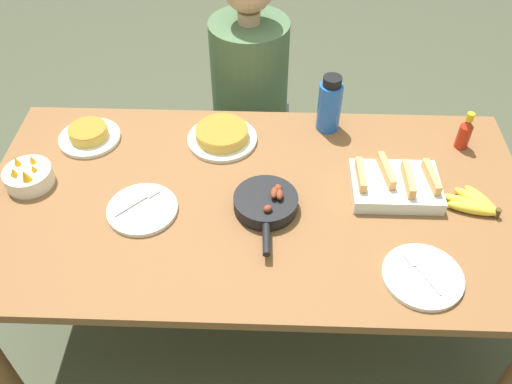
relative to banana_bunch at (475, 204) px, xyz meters
The scene contains 13 objects.
ground_plane 1.04m from the banana_bunch, behind, with size 14.00×14.00×0.00m, color #474C38.
dining_table 0.74m from the banana_bunch, behind, with size 1.87×0.97×0.72m.
banana_bunch is the anchor object (origin of this frame).
melon_tray 0.27m from the banana_bunch, 165.10° to the left, with size 0.30×0.22×0.09m.
skillet 0.69m from the banana_bunch, behind, with size 0.21×0.33×0.08m.
frittata_plate_center 1.40m from the banana_bunch, 167.36° to the left, with size 0.23×0.23×0.06m.
frittata_plate_side 0.92m from the banana_bunch, 159.92° to the left, with size 0.26×0.26×0.06m.
empty_plate_near_front 1.10m from the banana_bunch, behind, with size 0.23×0.23×0.02m.
empty_plate_far_left 0.37m from the banana_bunch, 127.30° to the right, with size 0.24×0.24×0.02m.
fruit_bowl_mango 1.52m from the banana_bunch, behind, with size 0.16×0.16×0.10m.
water_bottle 0.63m from the banana_bunch, 138.37° to the left, with size 0.09×0.09×0.23m.
hot_sauce_bottle 0.32m from the banana_bunch, 85.04° to the left, with size 0.05×0.05×0.15m.
person_figure 1.13m from the banana_bunch, 134.95° to the left, with size 0.38×0.38×1.22m.
Camera 1 is at (0.04, -1.28, 2.04)m, focal length 38.00 mm.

